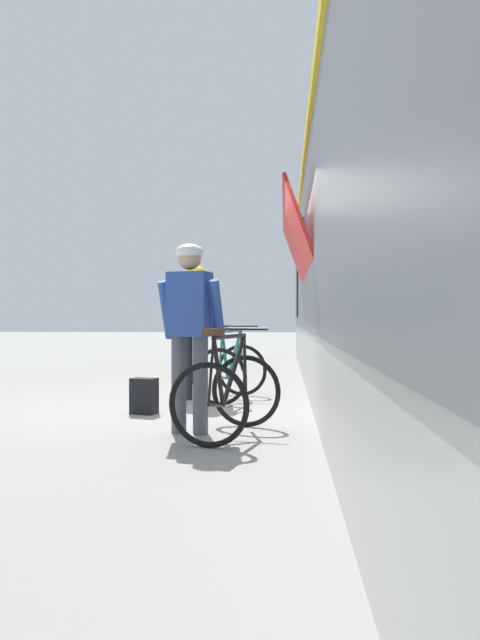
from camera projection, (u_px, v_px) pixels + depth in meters
name	position (u px, v px, depth m)	size (l,w,h in m)	color
ground_plane	(205.00, 409.00, 7.17)	(80.00, 80.00, 0.00)	gray
train_car	(430.00, 246.00, 7.56)	(3.33, 18.84, 3.88)	slate
cyclist_near_in_dark	(195.00, 320.00, 8.00)	(0.66, 0.41, 1.76)	#232328
cyclist_far_in_blue	(190.00, 320.00, 5.68)	(0.66, 0.41, 1.76)	#4C515B
bicycle_near_teal	(231.00, 370.00, 7.94)	(0.91, 1.19, 0.99)	black
bicycle_far_black	(228.00, 392.00, 5.51)	(0.95, 1.21, 0.99)	black
backpack_on_platform	(144.00, 396.00, 6.84)	(0.28, 0.18, 0.40)	black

